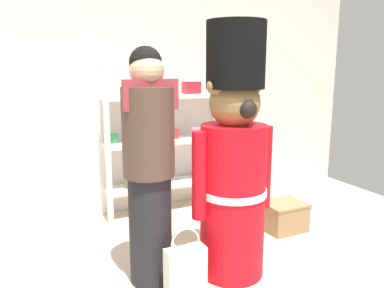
% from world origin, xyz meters
% --- Properties ---
extents(back_wall, '(6.40, 0.12, 2.60)m').
position_xyz_m(back_wall, '(0.00, 2.20, 1.30)').
color(back_wall, silver).
rests_on(back_wall, ground_plane).
extents(merchandise_shelf, '(1.37, 0.35, 1.57)m').
position_xyz_m(merchandise_shelf, '(0.71, 1.98, 0.79)').
color(merchandise_shelf, white).
rests_on(merchandise_shelf, ground_plane).
extents(teddy_bear_guard, '(0.65, 0.49, 1.83)m').
position_xyz_m(teddy_bear_guard, '(0.65, 0.54, 0.86)').
color(teddy_bear_guard, red).
rests_on(teddy_bear_guard, ground_plane).
extents(person_shopper, '(0.37, 0.36, 1.66)m').
position_xyz_m(person_shopper, '(0.07, 0.70, 0.86)').
color(person_shopper, black).
rests_on(person_shopper, ground_plane).
extents(shopping_bag, '(0.28, 0.12, 0.49)m').
position_xyz_m(shopping_bag, '(0.21, 0.41, 0.18)').
color(shopping_bag, silver).
rests_on(shopping_bag, ground_plane).
extents(display_crate, '(0.39, 0.33, 0.27)m').
position_xyz_m(display_crate, '(1.50, 0.99, 0.14)').
color(display_crate, '#9E7A51').
rests_on(display_crate, ground_plane).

